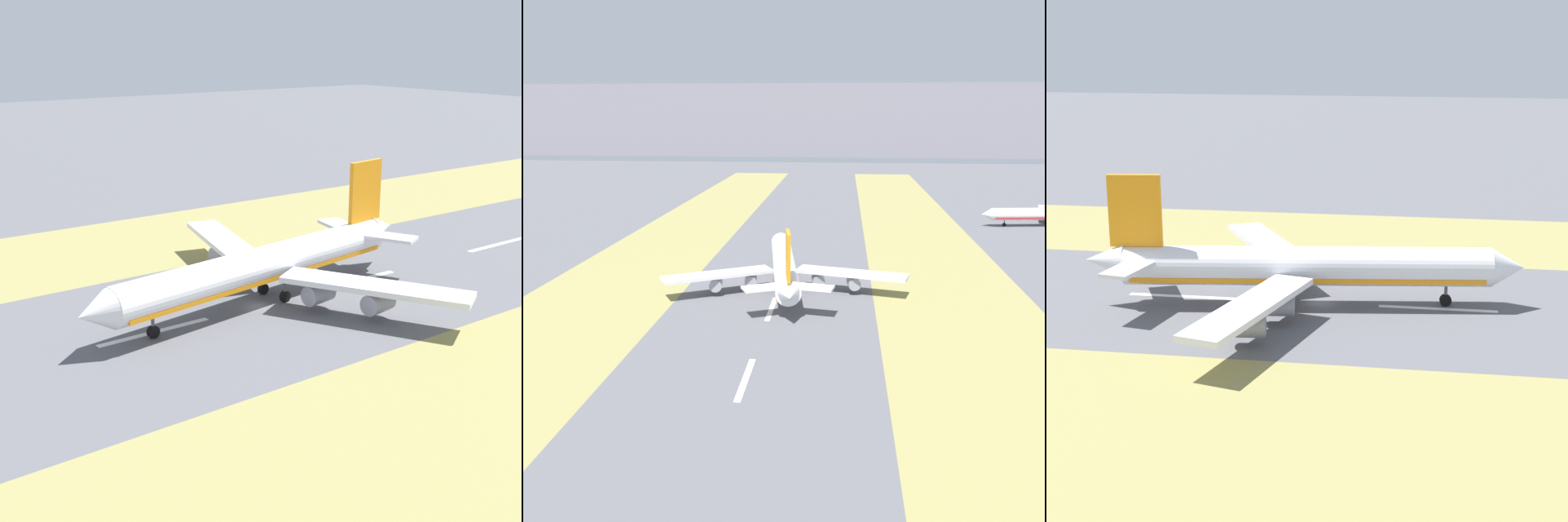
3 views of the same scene
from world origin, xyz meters
The scene contains 8 objects.
ground_plane centered at (0.00, 0.00, 0.00)m, with size 800.00×800.00×0.00m, color #56565B.
grass_median_west centered at (-45.00, 0.00, 0.00)m, with size 40.00×600.00×0.01m, color olive.
grass_median_east centered at (45.00, 0.00, 0.00)m, with size 40.00×600.00×0.01m, color olive.
centreline_dash_near centered at (0.00, -61.72, 0.01)m, with size 1.20×18.00×0.01m, color silver.
centreline_dash_mid centered at (0.00, -21.72, 0.01)m, with size 1.20×18.00×0.01m, color silver.
centreline_dash_far centered at (0.00, 18.28, 0.01)m, with size 1.20×18.00×0.01m, color silver.
airplane_main_jet centered at (1.37, -3.61, 6.02)m, with size 63.57×67.14×20.20m.
mountain_ridge centered at (0.00, 520.00, 36.11)m, with size 800.00×120.00×72.21m, color gray.
Camera 2 is at (16.72, -161.50, 46.94)m, focal length 42.00 mm.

